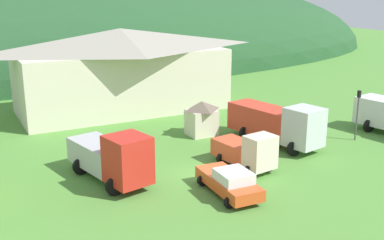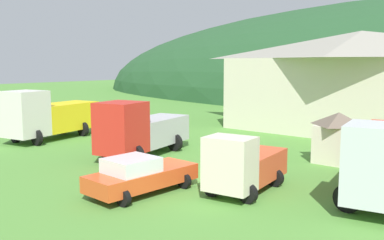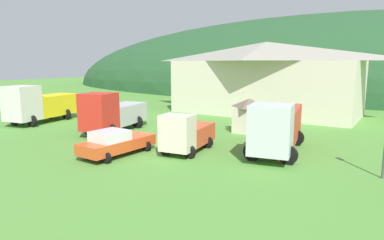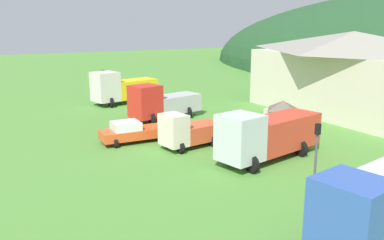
{
  "view_description": "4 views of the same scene",
  "coord_description": "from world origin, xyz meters",
  "px_view_note": "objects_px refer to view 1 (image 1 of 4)",
  "views": [
    {
      "loc": [
        -13.86,
        -25.37,
        11.91
      ],
      "look_at": [
        2.13,
        5.19,
        2.22
      ],
      "focal_mm": 43.95,
      "sensor_mm": 36.0,
      "label": 1
    },
    {
      "loc": [
        13.75,
        -15.87,
        5.67
      ],
      "look_at": [
        -2.61,
        3.17,
        2.33
      ],
      "focal_mm": 40.4,
      "sensor_mm": 36.0,
      "label": 2
    },
    {
      "loc": [
        15.62,
        -18.6,
        5.82
      ],
      "look_at": [
        2.26,
        2.13,
        1.68
      ],
      "focal_mm": 31.94,
      "sensor_mm": 36.0,
      "label": 3
    },
    {
      "loc": [
        28.67,
        -14.25,
        8.93
      ],
      "look_at": [
        1.17,
        1.2,
        1.42
      ],
      "focal_mm": 38.26,
      "sensor_mm": 36.0,
      "label": 4
    }
  ],
  "objects_px": {
    "play_shed_cream": "(202,118)",
    "crane_truck_red": "(113,157)",
    "service_pickup_orange": "(230,182)",
    "traffic_cone_near_pickup": "(199,175)",
    "traffic_cone_mid_row": "(302,150)",
    "depot_building": "(122,69)",
    "light_truck_cream": "(247,151)",
    "traffic_light_east": "(358,110)",
    "tow_truck_silver": "(278,123)"
  },
  "relations": [
    {
      "from": "depot_building",
      "to": "tow_truck_silver",
      "type": "xyz_separation_m",
      "value": [
        7.02,
        -16.15,
        -2.42
      ]
    },
    {
      "from": "tow_truck_silver",
      "to": "traffic_light_east",
      "type": "bearing_deg",
      "value": 60.68
    },
    {
      "from": "light_truck_cream",
      "to": "tow_truck_silver",
      "type": "xyz_separation_m",
      "value": [
        5.0,
        3.21,
        0.54
      ]
    },
    {
      "from": "traffic_cone_mid_row",
      "to": "light_truck_cream",
      "type": "bearing_deg",
      "value": -168.92
    },
    {
      "from": "depot_building",
      "to": "traffic_light_east",
      "type": "height_order",
      "value": "depot_building"
    },
    {
      "from": "service_pickup_orange",
      "to": "crane_truck_red",
      "type": "bearing_deg",
      "value": -129.7
    },
    {
      "from": "play_shed_cream",
      "to": "service_pickup_orange",
      "type": "distance_m",
      "value": 12.0
    },
    {
      "from": "crane_truck_red",
      "to": "traffic_light_east",
      "type": "relative_size",
      "value": 1.81
    },
    {
      "from": "traffic_cone_mid_row",
      "to": "tow_truck_silver",
      "type": "bearing_deg",
      "value": 112.25
    },
    {
      "from": "service_pickup_orange",
      "to": "traffic_cone_near_pickup",
      "type": "relative_size",
      "value": 10.46
    },
    {
      "from": "tow_truck_silver",
      "to": "traffic_cone_near_pickup",
      "type": "xyz_separation_m",
      "value": [
        -8.49,
        -2.82,
        -1.78
      ]
    },
    {
      "from": "tow_truck_silver",
      "to": "traffic_cone_near_pickup",
      "type": "height_order",
      "value": "tow_truck_silver"
    },
    {
      "from": "crane_truck_red",
      "to": "traffic_light_east",
      "type": "distance_m",
      "value": 20.17
    },
    {
      "from": "light_truck_cream",
      "to": "traffic_cone_near_pickup",
      "type": "bearing_deg",
      "value": -104.39
    },
    {
      "from": "depot_building",
      "to": "light_truck_cream",
      "type": "height_order",
      "value": "depot_building"
    },
    {
      "from": "traffic_cone_near_pickup",
      "to": "traffic_cone_mid_row",
      "type": "xyz_separation_m",
      "value": [
        9.33,
        0.75,
        0.0
      ]
    },
    {
      "from": "light_truck_cream",
      "to": "traffic_cone_near_pickup",
      "type": "relative_size",
      "value": 10.14
    },
    {
      "from": "depot_building",
      "to": "tow_truck_silver",
      "type": "relative_size",
      "value": 2.54
    },
    {
      "from": "light_truck_cream",
      "to": "play_shed_cream",
      "type": "bearing_deg",
      "value": 165.45
    },
    {
      "from": "depot_building",
      "to": "tow_truck_silver",
      "type": "bearing_deg",
      "value": -66.5
    },
    {
      "from": "play_shed_cream",
      "to": "tow_truck_silver",
      "type": "distance_m",
      "value": 6.4
    },
    {
      "from": "play_shed_cream",
      "to": "service_pickup_orange",
      "type": "relative_size",
      "value": 0.56
    },
    {
      "from": "depot_building",
      "to": "service_pickup_orange",
      "type": "bearing_deg",
      "value": -93.3
    },
    {
      "from": "tow_truck_silver",
      "to": "depot_building",
      "type": "bearing_deg",
      "value": -167.49
    },
    {
      "from": "traffic_light_east",
      "to": "traffic_cone_near_pickup",
      "type": "distance_m",
      "value": 15.04
    },
    {
      "from": "crane_truck_red",
      "to": "tow_truck_silver",
      "type": "distance_m",
      "value": 13.88
    },
    {
      "from": "light_truck_cream",
      "to": "traffic_cone_near_pickup",
      "type": "height_order",
      "value": "light_truck_cream"
    },
    {
      "from": "crane_truck_red",
      "to": "traffic_cone_near_pickup",
      "type": "xyz_separation_m",
      "value": [
        5.33,
        -1.56,
        -1.69
      ]
    },
    {
      "from": "traffic_cone_near_pickup",
      "to": "service_pickup_orange",
      "type": "bearing_deg",
      "value": -87.08
    },
    {
      "from": "light_truck_cream",
      "to": "traffic_cone_mid_row",
      "type": "xyz_separation_m",
      "value": [
        5.85,
        1.14,
        -1.25
      ]
    },
    {
      "from": "play_shed_cream",
      "to": "traffic_light_east",
      "type": "xyz_separation_m",
      "value": [
        10.38,
        -7.03,
        1.03
      ]
    },
    {
      "from": "play_shed_cream",
      "to": "traffic_cone_mid_row",
      "type": "distance_m",
      "value": 8.68
    },
    {
      "from": "tow_truck_silver",
      "to": "traffic_cone_mid_row",
      "type": "bearing_deg",
      "value": 11.26
    },
    {
      "from": "traffic_cone_near_pickup",
      "to": "light_truck_cream",
      "type": "bearing_deg",
      "value": -6.39
    },
    {
      "from": "crane_truck_red",
      "to": "light_truck_cream",
      "type": "height_order",
      "value": "crane_truck_red"
    },
    {
      "from": "light_truck_cream",
      "to": "traffic_light_east",
      "type": "bearing_deg",
      "value": 87.63
    },
    {
      "from": "traffic_cone_mid_row",
      "to": "service_pickup_orange",
      "type": "bearing_deg",
      "value": -155.36
    },
    {
      "from": "tow_truck_silver",
      "to": "traffic_cone_mid_row",
      "type": "relative_size",
      "value": 15.75
    },
    {
      "from": "depot_building",
      "to": "play_shed_cream",
      "type": "relative_size",
      "value": 7.43
    },
    {
      "from": "light_truck_cream",
      "to": "traffic_light_east",
      "type": "distance_m",
      "value": 11.44
    },
    {
      "from": "traffic_cone_mid_row",
      "to": "traffic_cone_near_pickup",
      "type": "bearing_deg",
      "value": -175.38
    },
    {
      "from": "depot_building",
      "to": "traffic_cone_near_pickup",
      "type": "distance_m",
      "value": 19.48
    },
    {
      "from": "crane_truck_red",
      "to": "traffic_light_east",
      "type": "height_order",
      "value": "traffic_light_east"
    },
    {
      "from": "depot_building",
      "to": "play_shed_cream",
      "type": "distance_m",
      "value": 11.91
    },
    {
      "from": "service_pickup_orange",
      "to": "traffic_cone_mid_row",
      "type": "height_order",
      "value": "service_pickup_orange"
    },
    {
      "from": "play_shed_cream",
      "to": "crane_truck_red",
      "type": "bearing_deg",
      "value": -147.61
    },
    {
      "from": "crane_truck_red",
      "to": "traffic_cone_near_pickup",
      "type": "bearing_deg",
      "value": 61.29
    },
    {
      "from": "light_truck_cream",
      "to": "tow_truck_silver",
      "type": "height_order",
      "value": "tow_truck_silver"
    },
    {
      "from": "light_truck_cream",
      "to": "service_pickup_orange",
      "type": "relative_size",
      "value": 0.97
    },
    {
      "from": "crane_truck_red",
      "to": "service_pickup_orange",
      "type": "xyz_separation_m",
      "value": [
        5.51,
        -5.01,
        -0.86
      ]
    }
  ]
}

